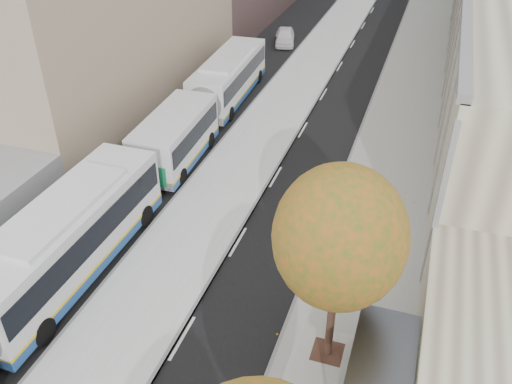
% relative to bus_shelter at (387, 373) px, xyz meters
% --- Properties ---
extents(bus_platform, '(4.25, 150.00, 0.15)m').
position_rel_bus_shelter_xyz_m(bus_platform, '(-9.56, 24.04, -2.11)').
color(bus_platform, '#BCBCBC').
rests_on(bus_platform, ground).
extents(sidewalk, '(4.75, 150.00, 0.08)m').
position_rel_bus_shelter_xyz_m(sidewalk, '(-1.56, 24.04, -2.15)').
color(sidewalk, gray).
rests_on(sidewalk, ground).
extents(bus_shelter, '(1.90, 4.40, 2.53)m').
position_rel_bus_shelter_xyz_m(bus_shelter, '(0.00, 0.00, 0.00)').
color(bus_shelter, '#383A3F').
rests_on(bus_shelter, sidewalk).
extents(tree_c, '(4.20, 4.20, 7.28)m').
position_rel_bus_shelter_xyz_m(tree_c, '(-2.09, 2.04, 3.06)').
color(tree_c, black).
rests_on(tree_c, sidewalk).
extents(bus_far, '(3.33, 17.74, 2.94)m').
position_rel_bus_shelter_xyz_m(bus_far, '(-13.34, 18.18, -0.58)').
color(bus_far, silver).
rests_on(bus_far, ground).
extents(distant_car, '(2.59, 4.35, 1.39)m').
position_rel_bus_shelter_xyz_m(distant_car, '(-13.12, 35.11, -1.50)').
color(distant_car, white).
rests_on(distant_car, ground).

